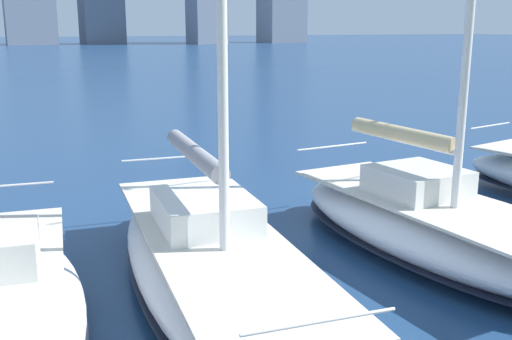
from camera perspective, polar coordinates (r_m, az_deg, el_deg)
sailboat_tan at (r=12.57m, az=16.22°, el=-4.84°), size 3.08×7.76×10.14m
sailboat_grey at (r=10.34m, az=-4.11°, el=-8.53°), size 3.72×9.39×10.60m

